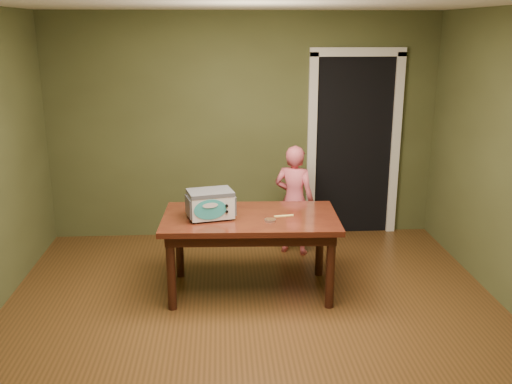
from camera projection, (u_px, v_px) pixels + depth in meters
floor at (257, 340)px, 4.57m from camera, size 5.00×5.00×0.00m
room_shell at (257, 129)px, 4.09m from camera, size 4.52×5.02×2.61m
doorway at (348, 142)px, 7.02m from camera, size 1.10×0.66×2.25m
dining_table at (250, 226)px, 5.25m from camera, size 1.63×0.96×0.75m
toy_oven at (210, 203)px, 5.13m from camera, size 0.47×0.37×0.26m
baking_pan at (270, 220)px, 5.07m from camera, size 0.10×0.10×0.02m
spatula at (284, 216)px, 5.22m from camera, size 0.18×0.05×0.01m
child at (294, 200)px, 6.20m from camera, size 0.52×0.45×1.21m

